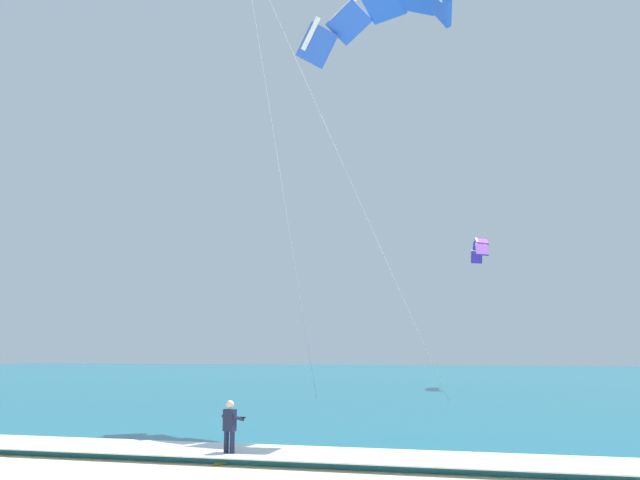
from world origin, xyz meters
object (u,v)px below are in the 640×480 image
kite_distant (479,247)px  kite_primary (378,15)px  surfboard (229,461)px  kitesurfer (230,427)px

kite_distant → kite_primary: bearing=-96.8°
surfboard → kite_distant: size_ratio=0.29×
kitesurfer → kite_distant: bearing=79.7°
kitesurfer → kite_distant: kite_distant is taller
surfboard → kite_primary: size_ratio=0.09×
kite_primary → kite_distant: (3.48, 29.43, -5.49)m
surfboard → kitesurfer: size_ratio=0.87×
surfboard → kite_distant: kite_distant is taller
kitesurfer → kite_distant: size_ratio=0.33×
surfboard → kite_distant: (6.72, 36.91, 11.47)m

